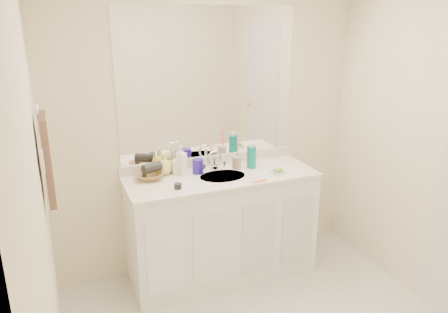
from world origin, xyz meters
TOP-DOWN VIEW (x-y plane):
  - wall_back at (0.00, 1.30)m, footprint 2.60×0.02m
  - wall_left at (-1.30, 0.00)m, footprint 0.02×2.60m
  - vanity_cabinet at (0.00, 1.02)m, footprint 1.50×0.55m
  - countertop at (0.00, 1.02)m, footprint 1.52×0.57m
  - backsplash at (0.00, 1.29)m, footprint 1.52×0.03m
  - sink_basin at (0.00, 1.00)m, footprint 0.37×0.37m
  - faucet at (0.00, 1.18)m, footprint 0.02×0.02m
  - mirror at (0.00, 1.29)m, footprint 1.48×0.01m
  - blue_mug at (-0.16, 1.14)m, footprint 0.10×0.10m
  - tan_cup at (0.17, 1.13)m, footprint 0.08×0.08m
  - toothbrush at (0.18, 1.13)m, footprint 0.01×0.04m
  - mouthwash_bottle at (0.29, 1.10)m, footprint 0.09×0.09m
  - soap_dish at (0.43, 0.90)m, footprint 0.13×0.11m
  - green_soap at (0.43, 0.90)m, footprint 0.08×0.07m
  - orange_comb at (0.21, 0.79)m, footprint 0.13×0.04m
  - dark_jar at (-0.40, 0.89)m, footprint 0.06×0.06m
  - extra_white_bottle at (-0.28, 1.12)m, footprint 0.06×0.06m
  - soap_bottle_white at (-0.27, 1.24)m, footprint 0.11×0.11m
  - soap_bottle_cream at (-0.31, 1.20)m, footprint 0.10×0.10m
  - soap_bottle_yellow at (-0.41, 1.22)m, footprint 0.13×0.13m
  - wicker_basket at (-0.55, 1.16)m, footprint 0.24×0.24m
  - hair_dryer at (-0.53, 1.16)m, footprint 0.17×0.13m
  - towel_ring at (-1.27, 0.77)m, footprint 0.01×0.11m
  - hand_towel at (-1.25, 0.77)m, footprint 0.04×0.32m
  - switch_plate at (-1.27, 0.57)m, footprint 0.01×0.08m

SIDE VIEW (x-z plane):
  - vanity_cabinet at x=0.00m, z-range 0.00..0.85m
  - countertop at x=0.00m, z-range 0.85..0.88m
  - sink_basin at x=0.00m, z-range 0.86..0.88m
  - orange_comb at x=0.21m, z-range 0.88..0.89m
  - soap_dish at x=0.43m, z-range 0.88..0.89m
  - dark_jar at x=-0.40m, z-range 0.88..0.92m
  - green_soap at x=0.43m, z-range 0.89..0.92m
  - wicker_basket at x=-0.55m, z-range 0.88..0.93m
  - backsplash at x=0.00m, z-range 0.88..0.96m
  - tan_cup at x=0.17m, z-range 0.88..0.98m
  - faucet at x=0.00m, z-range 0.88..0.99m
  - blue_mug at x=-0.16m, z-range 0.88..1.00m
  - soap_bottle_yellow at x=-0.41m, z-range 0.88..1.05m
  - soap_bottle_cream at x=-0.31m, z-range 0.88..1.05m
  - hair_dryer at x=-0.53m, z-range 0.93..1.01m
  - mouthwash_bottle at x=0.29m, z-range 0.88..1.06m
  - extra_white_bottle at x=-0.28m, z-range 0.88..1.06m
  - soap_bottle_white at x=-0.27m, z-range 0.88..1.10m
  - toothbrush at x=0.18m, z-range 0.93..1.13m
  - wall_back at x=0.00m, z-range 0.00..2.40m
  - wall_left at x=-1.30m, z-range 0.00..2.40m
  - hand_towel at x=-1.25m, z-range 0.98..1.52m
  - switch_plate at x=-1.27m, z-range 1.24..1.36m
  - towel_ring at x=-1.27m, z-range 1.49..1.61m
  - mirror at x=0.00m, z-range 0.96..2.16m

